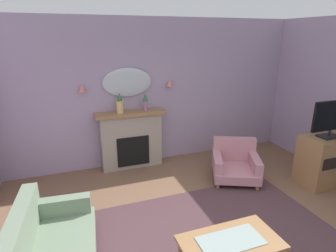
% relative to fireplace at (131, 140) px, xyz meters
% --- Properties ---
extents(floor, '(7.02, 6.82, 0.10)m').
position_rel_fireplace_xyz_m(floor, '(0.59, -2.74, -0.62)').
color(floor, brown).
rests_on(floor, ground).
extents(wall_back, '(7.02, 0.10, 2.92)m').
position_rel_fireplace_xyz_m(wall_back, '(0.59, 0.22, 0.89)').
color(wall_back, '#9E8CA8').
rests_on(wall_back, ground).
extents(patterned_rug, '(3.20, 2.40, 0.01)m').
position_rel_fireplace_xyz_m(patterned_rug, '(0.59, -2.54, -0.56)').
color(patterned_rug, '#4C3338').
rests_on(patterned_rug, ground).
extents(fireplace, '(1.36, 0.36, 1.16)m').
position_rel_fireplace_xyz_m(fireplace, '(0.00, 0.00, 0.00)').
color(fireplace, gray).
rests_on(fireplace, ground).
extents(mantel_vase_left, '(0.14, 0.14, 0.40)m').
position_rel_fireplace_xyz_m(mantel_vase_left, '(-0.20, -0.03, 0.76)').
color(mantel_vase_left, tan).
rests_on(mantel_vase_left, fireplace).
extents(mantel_vase_centre, '(0.10, 0.10, 0.35)m').
position_rel_fireplace_xyz_m(mantel_vase_centre, '(0.30, -0.03, 0.78)').
color(mantel_vase_centre, '#9E6084').
rests_on(mantel_vase_centre, fireplace).
extents(wall_mirror, '(0.96, 0.06, 0.56)m').
position_rel_fireplace_xyz_m(wall_mirror, '(0.00, 0.14, 1.14)').
color(wall_mirror, '#B2BCC6').
extents(wall_sconce_left, '(0.14, 0.14, 0.14)m').
position_rel_fireplace_xyz_m(wall_sconce_left, '(-0.85, 0.09, 1.09)').
color(wall_sconce_left, '#D17066').
extents(wall_sconce_right, '(0.14, 0.14, 0.14)m').
position_rel_fireplace_xyz_m(wall_sconce_right, '(0.85, 0.09, 1.09)').
color(wall_sconce_right, '#D17066').
extents(coffee_table, '(1.10, 0.60, 0.45)m').
position_rel_fireplace_xyz_m(coffee_table, '(0.39, -3.05, -0.19)').
color(coffee_table, olive).
rests_on(coffee_table, ground).
extents(armchair_by_coffee_table, '(1.07, 1.08, 0.71)m').
position_rel_fireplace_xyz_m(armchair_by_coffee_table, '(1.70, -1.14, -0.27)').
color(armchair_by_coffee_table, '#B77A84').
rests_on(armchair_by_coffee_table, ground).
extents(tv_cabinet, '(0.80, 0.57, 0.90)m').
position_rel_fireplace_xyz_m(tv_cabinet, '(3.05, -1.86, -0.12)').
color(tv_cabinet, olive).
rests_on(tv_cabinet, ground).
extents(tv_flatscreen, '(0.84, 0.24, 0.65)m').
position_rel_fireplace_xyz_m(tv_flatscreen, '(3.05, -1.88, 0.68)').
color(tv_flatscreen, black).
rests_on(tv_flatscreen, tv_cabinet).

